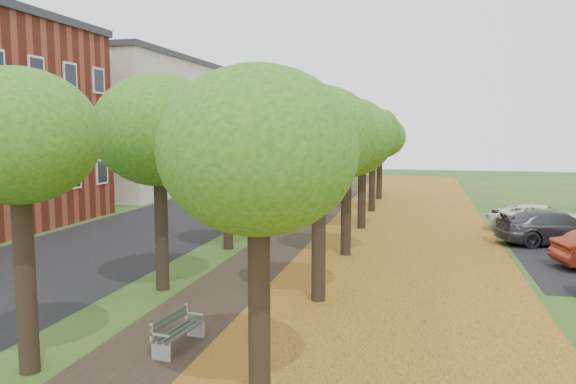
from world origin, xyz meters
The scene contains 10 objects.
ground centered at (0.00, 0.00, 0.00)m, with size 120.00×120.00×0.00m, color #2D4C19.
street_asphalt centered at (-7.50, 15.00, 0.00)m, with size 8.00×70.00×0.01m, color black.
footpath centered at (0.00, 15.00, 0.00)m, with size 3.20×70.00×0.01m, color black.
leaf_verge centered at (5.00, 15.00, 0.01)m, with size 7.50×70.00×0.01m, color #A6761E.
tree_row_west centered at (-2.20, 15.00, 4.50)m, with size 3.50×33.50×6.02m.
tree_row_east centered at (2.60, 15.00, 4.50)m, with size 3.50×33.50×6.02m.
building_cream centered at (-17.00, 33.00, 5.21)m, with size 10.30×20.30×10.40m.
bench centered at (0.16, 1.84, 0.39)m, with size 0.65×1.63×0.75m.
car_grey centered at (11.00, 16.03, 0.72)m, with size 2.01×4.95×1.44m, color #39393E.
car_white centered at (11.00, 18.84, 0.65)m, with size 2.15×4.66×1.30m, color white.
Camera 1 is at (5.32, -9.32, 4.85)m, focal length 35.00 mm.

